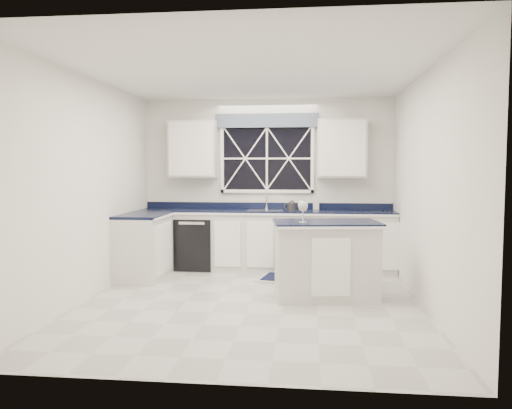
# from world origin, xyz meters

# --- Properties ---
(ground) EXTENTS (4.50, 4.50, 0.00)m
(ground) POSITION_xyz_m (0.00, 0.00, 0.00)
(ground) COLOR #A1A19D
(ground) RESTS_ON ground
(back_wall) EXTENTS (4.00, 0.10, 2.70)m
(back_wall) POSITION_xyz_m (0.00, 2.25, 1.35)
(back_wall) COLOR white
(back_wall) RESTS_ON ground
(base_cabinets) EXTENTS (3.99, 1.60, 0.90)m
(base_cabinets) POSITION_xyz_m (-0.33, 1.78, 0.45)
(base_cabinets) COLOR silver
(base_cabinets) RESTS_ON ground
(countertop) EXTENTS (3.98, 0.64, 0.04)m
(countertop) POSITION_xyz_m (0.00, 1.95, 0.92)
(countertop) COLOR black
(countertop) RESTS_ON base_cabinets
(dishwasher) EXTENTS (0.60, 0.58, 0.82)m
(dishwasher) POSITION_xyz_m (-1.10, 1.95, 0.41)
(dishwasher) COLOR black
(dishwasher) RESTS_ON ground
(window) EXTENTS (1.65, 0.09, 1.26)m
(window) POSITION_xyz_m (0.00, 2.20, 1.83)
(window) COLOR black
(window) RESTS_ON ground
(upper_cabinets) EXTENTS (3.10, 0.34, 0.90)m
(upper_cabinets) POSITION_xyz_m (0.00, 2.08, 1.90)
(upper_cabinets) COLOR silver
(upper_cabinets) RESTS_ON ground
(faucet) EXTENTS (0.05, 0.20, 0.30)m
(faucet) POSITION_xyz_m (0.00, 2.14, 1.10)
(faucet) COLOR silver
(faucet) RESTS_ON countertop
(island) EXTENTS (1.36, 0.93, 0.95)m
(island) POSITION_xyz_m (0.89, 0.35, 0.48)
(island) COLOR silver
(island) RESTS_ON ground
(rug) EXTENTS (1.46, 1.04, 0.02)m
(rug) POSITION_xyz_m (0.63, 1.35, 0.01)
(rug) COLOR #B4B4AF
(rug) RESTS_ON ground
(kettle) EXTENTS (0.23, 0.18, 0.17)m
(kettle) POSITION_xyz_m (0.41, 1.92, 1.02)
(kettle) COLOR #2D2C2F
(kettle) RESTS_ON countertop
(wine_glass) EXTENTS (0.12, 0.12, 0.28)m
(wine_glass) POSITION_xyz_m (0.61, 0.20, 1.14)
(wine_glass) COLOR silver
(wine_glass) RESTS_ON island
(soap_bottle) EXTENTS (0.10, 0.10, 0.21)m
(soap_bottle) POSITION_xyz_m (0.79, 2.17, 1.04)
(soap_bottle) COLOR silver
(soap_bottle) RESTS_ON countertop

